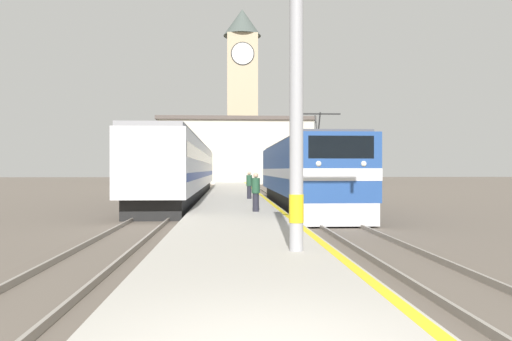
{
  "coord_description": "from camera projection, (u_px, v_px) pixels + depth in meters",
  "views": [
    {
      "loc": [
        -0.36,
        -4.61,
        2.09
      ],
      "look_at": [
        1.5,
        28.8,
        2.01
      ],
      "focal_mm": 35.0,
      "sensor_mm": 36.0,
      "label": 1
    }
  ],
  "objects": [
    {
      "name": "rail_track_far",
      "position": [
        176.0,
        204.0,
        29.4
      ],
      "size": [
        2.83,
        140.0,
        0.16
      ],
      "color": "#60564C",
      "rests_on": "ground"
    },
    {
      "name": "locomotive_train",
      "position": [
        302.0,
        174.0,
        26.55
      ],
      "size": [
        2.92,
        18.54,
        4.57
      ],
      "color": "black",
      "rests_on": "ground"
    },
    {
      "name": "station_building",
      "position": [
        236.0,
        151.0,
        70.65
      ],
      "size": [
        21.84,
        6.92,
        9.36
      ],
      "color": "beige",
      "rests_on": "ground"
    },
    {
      "name": "person_on_platform",
      "position": [
        249.0,
        185.0,
        29.31
      ],
      "size": [
        0.34,
        0.34,
        1.59
      ],
      "color": "#23232D",
      "rests_on": "platform"
    },
    {
      "name": "catenary_mast",
      "position": [
        300.0,
        84.0,
        10.58
      ],
      "size": [
        2.8,
        0.31,
        7.19
      ],
      "color": "#9E9EA3",
      "rests_on": "platform"
    },
    {
      "name": "ground_plane",
      "position": [
        234.0,
        199.0,
        34.59
      ],
      "size": [
        200.0,
        200.0,
        0.0
      ],
      "primitive_type": "plane",
      "color": "#60564C"
    },
    {
      "name": "second_waiting_passenger",
      "position": [
        256.0,
        191.0,
        20.42
      ],
      "size": [
        0.34,
        0.34,
        1.58
      ],
      "color": "#23232D",
      "rests_on": "platform"
    },
    {
      "name": "rail_track_near",
      "position": [
        294.0,
        204.0,
        29.79
      ],
      "size": [
        2.84,
        140.0,
        0.16
      ],
      "color": "#60564C",
      "rests_on": "ground"
    },
    {
      "name": "platform",
      "position": [
        234.0,
        201.0,
        29.59
      ],
      "size": [
        3.99,
        140.0,
        0.36
      ],
      "color": "#ADA89E",
      "rests_on": "ground"
    },
    {
      "name": "passenger_train",
      "position": [
        185.0,
        169.0,
        35.19
      ],
      "size": [
        2.92,
        32.13,
        3.96
      ],
      "color": "black",
      "rests_on": "ground"
    },
    {
      "name": "clock_tower",
      "position": [
        242.0,
        90.0,
        81.9
      ],
      "size": [
        6.15,
        6.15,
        28.43
      ],
      "color": "tan",
      "rests_on": "ground"
    }
  ]
}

